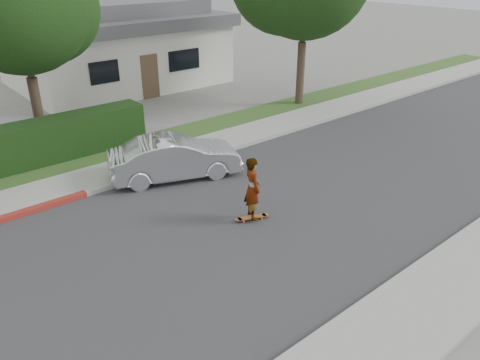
% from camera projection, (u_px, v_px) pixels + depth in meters
% --- Properties ---
extents(ground, '(120.00, 120.00, 0.00)m').
position_uv_depth(ground, '(119.00, 276.00, 10.30)').
color(ground, slate).
rests_on(ground, ground).
extents(road, '(60.00, 8.00, 0.01)m').
position_uv_depth(road, '(119.00, 276.00, 10.30)').
color(road, '#2D2D30').
rests_on(road, ground).
extents(curb_far, '(60.00, 0.20, 0.15)m').
position_uv_depth(curb_far, '(51.00, 204.00, 13.10)').
color(curb_far, '#9E9E99').
rests_on(curb_far, ground).
extents(sidewalk_far, '(60.00, 1.60, 0.12)m').
position_uv_depth(sidewalk_far, '(40.00, 193.00, 13.73)').
color(sidewalk_far, gray).
rests_on(sidewalk_far, ground).
extents(planting_strip, '(60.00, 1.60, 0.10)m').
position_uv_depth(planting_strip, '(23.00, 176.00, 14.84)').
color(planting_strip, '#2D4C1E').
rests_on(planting_strip, ground).
extents(tree_center, '(5.66, 4.84, 7.44)m').
position_uv_depth(tree_center, '(15.00, 4.00, 15.37)').
color(tree_center, '#33261C').
rests_on(tree_center, ground).
extents(house, '(10.60, 8.60, 4.30)m').
position_uv_depth(house, '(114.00, 43.00, 25.06)').
color(house, beige).
rests_on(house, ground).
extents(skateboard, '(0.96, 0.52, 0.09)m').
position_uv_depth(skateboard, '(252.00, 217.00, 12.43)').
color(skateboard, '#D46C3A').
rests_on(skateboard, ground).
extents(skateboarder, '(0.58, 0.72, 1.70)m').
position_uv_depth(skateboarder, '(252.00, 188.00, 12.05)').
color(skateboarder, white).
rests_on(skateboarder, skateboard).
extents(car_silver, '(4.30, 2.74, 1.34)m').
position_uv_depth(car_silver, '(175.00, 158.00, 14.59)').
color(car_silver, silver).
rests_on(car_silver, ground).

